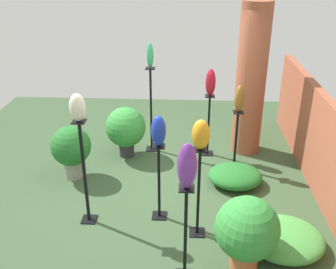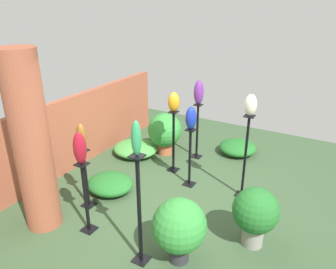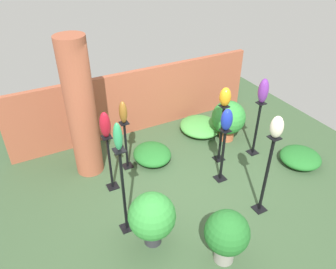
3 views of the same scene
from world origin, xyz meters
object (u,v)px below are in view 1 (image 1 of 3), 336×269
at_px(art_vase_cobalt, 158,131).
at_px(potted_plant_mid_right, 71,148).
at_px(art_vase_ivory, 78,107).
at_px(art_vase_amber, 201,135).
at_px(art_vase_bronze, 239,99).
at_px(potted_plant_walkway_edge, 247,230).
at_px(art_vase_jade, 150,55).
at_px(pedestal_jade, 151,113).
at_px(pedestal_violet, 185,238).
at_px(pedestal_cobalt, 159,186).
at_px(pedestal_bronze, 236,143).
at_px(art_vase_violet, 187,166).
at_px(brick_pillar, 251,81).
at_px(pedestal_ivory, 85,177).
at_px(potted_plant_front_left, 126,128).
at_px(pedestal_amber, 198,197).
at_px(pedestal_ruby, 208,128).
at_px(art_vase_ruby, 211,82).

height_order(art_vase_cobalt, potted_plant_mid_right, art_vase_cobalt).
height_order(art_vase_ivory, art_vase_amber, art_vase_ivory).
xyz_separation_m(art_vase_bronze, potted_plant_walkway_edge, (2.31, -0.12, -0.70)).
bearing_deg(art_vase_jade, pedestal_jade, 180.00).
bearing_deg(pedestal_violet, pedestal_cobalt, -161.52).
bearing_deg(pedestal_bronze, art_vase_violet, -17.70).
bearing_deg(pedestal_jade, art_vase_cobalt, 8.14).
bearing_deg(art_vase_amber, pedestal_bronze, 159.64).
relative_size(pedestal_violet, pedestal_bronze, 1.17).
xyz_separation_m(brick_pillar, pedestal_ivory, (2.22, -2.37, -0.63)).
relative_size(art_vase_ivory, potted_plant_front_left, 0.39).
distance_m(art_vase_ivory, art_vase_amber, 1.49).
distance_m(pedestal_jade, art_vase_ivory, 2.42).
bearing_deg(potted_plant_front_left, pedestal_amber, 30.55).
distance_m(pedestal_bronze, art_vase_cobalt, 2.01).
bearing_deg(art_vase_violet, potted_plant_walkway_edge, 105.20).
distance_m(pedestal_violet, potted_plant_front_left, 3.03).
distance_m(pedestal_amber, potted_plant_mid_right, 2.36).
bearing_deg(art_vase_cobalt, potted_plant_mid_right, -123.68).
height_order(pedestal_ruby, art_vase_amber, art_vase_amber).
distance_m(potted_plant_walkway_edge, potted_plant_mid_right, 3.12).
distance_m(pedestal_jade, art_vase_bronze, 1.64).
bearing_deg(art_vase_ruby, potted_plant_front_left, -84.79).
distance_m(pedestal_jade, pedestal_cobalt, 2.03).
relative_size(potted_plant_walkway_edge, potted_plant_mid_right, 1.05).
distance_m(pedestal_bronze, art_vase_ruby, 1.08).
bearing_deg(potted_plant_front_left, brick_pillar, 99.00).
bearing_deg(pedestal_bronze, pedestal_ivory, -53.79).
height_order(brick_pillar, art_vase_ruby, brick_pillar).
height_order(pedestal_amber, art_vase_violet, art_vase_violet).
xyz_separation_m(art_vase_violet, art_vase_cobalt, (-1.08, -0.36, -0.13)).
bearing_deg(pedestal_ruby, brick_pillar, 106.61).
relative_size(art_vase_ruby, art_vase_jade, 1.09).
bearing_deg(pedestal_violet, brick_pillar, 161.53).
bearing_deg(art_vase_ruby, pedestal_amber, -5.55).
relative_size(pedestal_amber, pedestal_bronze, 1.22).
relative_size(pedestal_ruby, potted_plant_mid_right, 1.27).
distance_m(brick_pillar, potted_plant_walkway_edge, 3.11).
height_order(art_vase_jade, potted_plant_front_left, art_vase_jade).
distance_m(pedestal_ivory, pedestal_amber, 1.48).
relative_size(art_vase_ruby, art_vase_amber, 1.26).
xyz_separation_m(potted_plant_walkway_edge, potted_plant_mid_right, (-1.87, -2.50, -0.01)).
height_order(brick_pillar, art_vase_ivory, brick_pillar).
xyz_separation_m(art_vase_amber, potted_plant_walkway_edge, (0.57, 0.53, -0.89)).
xyz_separation_m(pedestal_violet, potted_plant_mid_right, (-2.05, -1.82, -0.02)).
distance_m(art_vase_ruby, art_vase_bronze, 0.64).
bearing_deg(art_vase_amber, pedestal_violet, -11.30).
relative_size(pedestal_ruby, art_vase_ivory, 3.18).
bearing_deg(pedestal_ruby, pedestal_jade, -96.92).
distance_m(pedestal_ivory, pedestal_bronze, 2.62).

